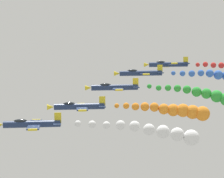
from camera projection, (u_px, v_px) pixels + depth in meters
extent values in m
cylinder|color=navy|center=(32.00, 124.00, 79.93)|extent=(1.19, 9.00, 1.19)
cube|color=navy|center=(35.00, 125.00, 79.97)|extent=(9.18, 1.90, 0.98)
cylinder|color=yellow|center=(33.00, 130.00, 75.41)|extent=(0.39, 1.40, 0.39)
cylinder|color=yellow|center=(36.00, 120.00, 84.53)|extent=(0.39, 1.40, 0.39)
cube|color=navy|center=(57.00, 123.00, 80.27)|extent=(3.80, 1.20, 0.51)
cube|color=yellow|center=(58.00, 118.00, 80.19)|extent=(0.28, 1.10, 1.61)
ellipsoid|color=black|center=(20.00, 121.00, 79.72)|extent=(0.86, 2.20, 0.77)
sphere|color=white|center=(78.00, 124.00, 80.61)|extent=(1.03, 1.03, 1.03)
sphere|color=white|center=(92.00, 124.00, 80.88)|extent=(1.23, 1.23, 1.23)
sphere|color=white|center=(106.00, 125.00, 80.77)|extent=(1.22, 1.22, 1.22)
sphere|color=white|center=(121.00, 125.00, 81.08)|extent=(1.57, 1.57, 1.57)
sphere|color=white|center=(135.00, 126.00, 81.18)|extent=(1.75, 1.75, 1.75)
sphere|color=white|center=(149.00, 130.00, 81.10)|extent=(1.89, 1.89, 1.89)
sphere|color=white|center=(163.00, 132.00, 81.30)|extent=(2.17, 2.17, 2.17)
sphere|color=white|center=(177.00, 134.00, 81.28)|extent=(2.23, 2.23, 2.23)
sphere|color=white|center=(191.00, 138.00, 81.39)|extent=(2.62, 2.62, 2.62)
cylinder|color=navy|center=(79.00, 107.00, 89.74)|extent=(1.19, 9.00, 1.19)
cone|color=yellow|center=(51.00, 107.00, 89.30)|extent=(1.13, 1.20, 1.13)
cube|color=navy|center=(82.00, 107.00, 89.79)|extent=(9.18, 1.90, 1.00)
cylinder|color=yellow|center=(82.00, 111.00, 85.23)|extent=(0.39, 1.40, 0.39)
cylinder|color=yellow|center=(81.00, 104.00, 94.35)|extent=(0.39, 1.40, 0.39)
cube|color=navy|center=(102.00, 106.00, 90.09)|extent=(3.80, 1.20, 0.52)
cube|color=yellow|center=(102.00, 101.00, 90.01)|extent=(0.28, 1.10, 1.61)
ellipsoid|color=black|center=(69.00, 104.00, 89.54)|extent=(0.86, 2.20, 0.77)
sphere|color=orange|center=(117.00, 106.00, 90.21)|extent=(0.88, 0.88, 0.88)
sphere|color=orange|center=(126.00, 106.00, 90.26)|extent=(1.14, 1.14, 1.14)
sphere|color=orange|center=(135.00, 107.00, 90.45)|extent=(1.38, 1.38, 1.38)
sphere|color=orange|center=(145.00, 107.00, 90.50)|extent=(1.59, 1.59, 1.59)
sphere|color=orange|center=(154.00, 107.00, 90.46)|extent=(1.66, 1.66, 1.66)
sphere|color=orange|center=(164.00, 109.00, 90.48)|extent=(1.95, 1.95, 1.95)
sphere|color=orange|center=(173.00, 110.00, 90.51)|extent=(2.24, 2.24, 2.24)
sphere|color=orange|center=(183.00, 110.00, 90.24)|extent=(2.40, 2.40, 2.40)
sphere|color=orange|center=(193.00, 112.00, 90.14)|extent=(2.52, 2.52, 2.52)
sphere|color=orange|center=(203.00, 114.00, 89.83)|extent=(2.66, 2.66, 2.66)
cylinder|color=navy|center=(115.00, 87.00, 97.36)|extent=(1.20, 9.00, 1.20)
cone|color=yellow|center=(88.00, 88.00, 96.91)|extent=(1.14, 1.20, 1.14)
cube|color=navy|center=(117.00, 88.00, 97.40)|extent=(9.17, 1.90, 1.07)
cylinder|color=yellow|center=(119.00, 90.00, 92.84)|extent=(0.39, 1.40, 0.39)
cylinder|color=yellow|center=(114.00, 86.00, 101.97)|extent=(0.39, 1.40, 0.39)
cube|color=navy|center=(135.00, 87.00, 97.71)|extent=(3.80, 1.20, 0.55)
cube|color=yellow|center=(136.00, 82.00, 97.64)|extent=(0.29, 1.10, 1.61)
ellipsoid|color=black|center=(105.00, 85.00, 97.16)|extent=(0.86, 2.20, 0.77)
sphere|color=green|center=(149.00, 86.00, 98.05)|extent=(0.92, 0.92, 0.92)
sphere|color=green|center=(159.00, 88.00, 98.11)|extent=(1.11, 1.11, 1.11)
sphere|color=green|center=(168.00, 88.00, 98.05)|extent=(1.25, 1.25, 1.25)
sphere|color=green|center=(177.00, 88.00, 97.97)|extent=(1.41, 1.41, 1.41)
sphere|color=green|center=(187.00, 90.00, 97.85)|extent=(1.62, 1.62, 1.62)
sphere|color=green|center=(197.00, 92.00, 97.65)|extent=(1.95, 1.95, 1.95)
sphere|color=green|center=(206.00, 94.00, 97.32)|extent=(2.03, 2.03, 2.03)
sphere|color=green|center=(217.00, 96.00, 96.79)|extent=(2.37, 2.37, 2.37)
cylinder|color=navy|center=(141.00, 73.00, 106.72)|extent=(1.23, 9.00, 1.23)
cone|color=yellow|center=(117.00, 74.00, 106.28)|extent=(1.17, 1.20, 1.17)
cube|color=navy|center=(143.00, 74.00, 106.76)|extent=(9.15, 1.90, 1.31)
cylinder|color=yellow|center=(146.00, 74.00, 102.19)|extent=(0.40, 1.40, 0.40)
cylinder|color=yellow|center=(140.00, 73.00, 111.34)|extent=(0.40, 1.40, 0.40)
cube|color=navy|center=(159.00, 73.00, 107.07)|extent=(3.79, 1.20, 0.64)
cube|color=yellow|center=(160.00, 68.00, 107.02)|extent=(0.34, 1.10, 1.61)
ellipsoid|color=black|center=(132.00, 71.00, 106.54)|extent=(0.88, 2.20, 0.79)
sphere|color=blue|center=(173.00, 73.00, 107.49)|extent=(0.96, 0.96, 0.96)
sphere|color=blue|center=(182.00, 73.00, 107.76)|extent=(1.22, 1.22, 1.22)
sphere|color=blue|center=(192.00, 74.00, 107.93)|extent=(1.42, 1.42, 1.42)
sphere|color=blue|center=(201.00, 73.00, 108.13)|extent=(1.43, 1.43, 1.43)
sphere|color=blue|center=(210.00, 73.00, 108.55)|extent=(1.72, 1.72, 1.72)
sphere|color=blue|center=(218.00, 75.00, 109.19)|extent=(2.04, 2.04, 2.04)
cylinder|color=navy|center=(168.00, 64.00, 116.73)|extent=(1.31, 9.00, 1.31)
cone|color=yellow|center=(147.00, 65.00, 116.28)|extent=(1.25, 1.20, 1.25)
cube|color=navy|center=(170.00, 65.00, 116.76)|extent=(9.02, 1.90, 2.16)
cylinder|color=yellow|center=(174.00, 63.00, 112.18)|extent=(0.43, 1.40, 0.43)
cylinder|color=yellow|center=(166.00, 66.00, 121.34)|extent=(0.43, 1.40, 0.43)
cube|color=navy|center=(185.00, 64.00, 117.08)|extent=(3.75, 1.20, 0.99)
cube|color=yellow|center=(186.00, 60.00, 117.12)|extent=(0.48, 1.10, 1.59)
ellipsoid|color=black|center=(161.00, 62.00, 116.58)|extent=(0.93, 2.20, 0.86)
sphere|color=red|center=(198.00, 65.00, 117.20)|extent=(0.99, 0.99, 0.99)
sphere|color=red|center=(205.00, 64.00, 117.56)|extent=(1.24, 1.24, 1.24)
sphere|color=red|center=(213.00, 65.00, 117.60)|extent=(1.31, 1.31, 1.31)
sphere|color=red|center=(221.00, 65.00, 117.71)|extent=(1.42, 1.42, 1.42)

